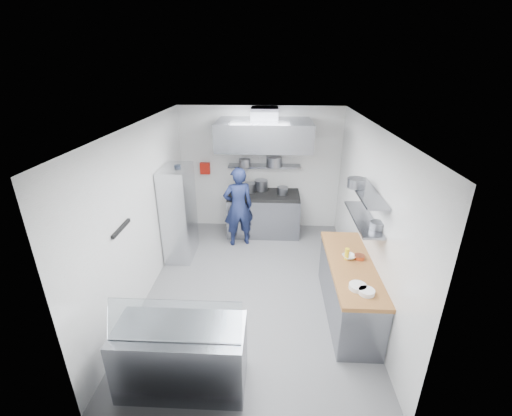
# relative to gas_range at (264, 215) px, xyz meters

# --- Properties ---
(floor) EXTENTS (5.00, 5.00, 0.00)m
(floor) POSITION_rel_gas_range_xyz_m (-0.10, -2.10, -0.45)
(floor) COLOR slate
(floor) RESTS_ON ground
(ceiling) EXTENTS (5.00, 5.00, 0.00)m
(ceiling) POSITION_rel_gas_range_xyz_m (-0.10, -2.10, 2.35)
(ceiling) COLOR silver
(ceiling) RESTS_ON wall_back
(wall_back) EXTENTS (3.60, 2.80, 0.02)m
(wall_back) POSITION_rel_gas_range_xyz_m (-0.10, 0.40, 0.95)
(wall_back) COLOR white
(wall_back) RESTS_ON floor
(wall_front) EXTENTS (3.60, 2.80, 0.02)m
(wall_front) POSITION_rel_gas_range_xyz_m (-0.10, -4.60, 0.95)
(wall_front) COLOR white
(wall_front) RESTS_ON floor
(wall_left) EXTENTS (2.80, 5.00, 0.02)m
(wall_left) POSITION_rel_gas_range_xyz_m (-1.90, -2.10, 0.95)
(wall_left) COLOR white
(wall_left) RESTS_ON floor
(wall_right) EXTENTS (2.80, 5.00, 0.02)m
(wall_right) POSITION_rel_gas_range_xyz_m (1.70, -2.10, 0.95)
(wall_right) COLOR white
(wall_right) RESTS_ON floor
(gas_range) EXTENTS (1.60, 0.80, 0.90)m
(gas_range) POSITION_rel_gas_range_xyz_m (0.00, 0.00, 0.00)
(gas_range) COLOR gray
(gas_range) RESTS_ON floor
(cooktop) EXTENTS (1.57, 0.78, 0.06)m
(cooktop) POSITION_rel_gas_range_xyz_m (0.00, 0.00, 0.48)
(cooktop) COLOR black
(cooktop) RESTS_ON gas_range
(stock_pot_left) EXTENTS (0.25, 0.25, 0.20)m
(stock_pot_left) POSITION_rel_gas_range_xyz_m (-0.32, 0.10, 0.61)
(stock_pot_left) COLOR slate
(stock_pot_left) RESTS_ON cooktop
(stock_pot_mid) EXTENTS (0.30, 0.30, 0.24)m
(stock_pot_mid) POSITION_rel_gas_range_xyz_m (-0.07, 0.22, 0.63)
(stock_pot_mid) COLOR slate
(stock_pot_mid) RESTS_ON cooktop
(stock_pot_right) EXTENTS (0.24, 0.24, 0.16)m
(stock_pot_right) POSITION_rel_gas_range_xyz_m (0.41, 0.00, 0.59)
(stock_pot_right) COLOR slate
(stock_pot_right) RESTS_ON cooktop
(over_range_shelf) EXTENTS (1.60, 0.30, 0.04)m
(over_range_shelf) POSITION_rel_gas_range_xyz_m (0.00, 0.24, 1.07)
(over_range_shelf) COLOR gray
(over_range_shelf) RESTS_ON wall_back
(shelf_pot_a) EXTENTS (0.24, 0.24, 0.18)m
(shelf_pot_a) POSITION_rel_gas_range_xyz_m (-0.42, 0.08, 1.18)
(shelf_pot_a) COLOR slate
(shelf_pot_a) RESTS_ON over_range_shelf
(shelf_pot_b) EXTENTS (0.33, 0.33, 0.22)m
(shelf_pot_b) POSITION_rel_gas_range_xyz_m (0.21, 0.14, 1.20)
(shelf_pot_b) COLOR slate
(shelf_pot_b) RESTS_ON over_range_shelf
(extractor_hood) EXTENTS (1.90, 1.15, 0.55)m
(extractor_hood) POSITION_rel_gas_range_xyz_m (0.00, -0.18, 1.85)
(extractor_hood) COLOR gray
(extractor_hood) RESTS_ON wall_back
(hood_duct) EXTENTS (0.55, 0.55, 0.24)m
(hood_duct) POSITION_rel_gas_range_xyz_m (0.00, 0.05, 2.23)
(hood_duct) COLOR slate
(hood_duct) RESTS_ON extractor_hood
(red_firebox) EXTENTS (0.22, 0.10, 0.26)m
(red_firebox) POSITION_rel_gas_range_xyz_m (-1.35, 0.34, 0.97)
(red_firebox) COLOR #B6180E
(red_firebox) RESTS_ON wall_back
(chef) EXTENTS (0.72, 0.58, 1.72)m
(chef) POSITION_rel_gas_range_xyz_m (-0.52, -0.55, 0.41)
(chef) COLOR #161F44
(chef) RESTS_ON floor
(wire_rack) EXTENTS (0.50, 0.90, 1.85)m
(wire_rack) POSITION_rel_gas_range_xyz_m (-1.63, -1.06, 0.48)
(wire_rack) COLOR silver
(wire_rack) RESTS_ON floor
(rack_bin_a) EXTENTS (0.17, 0.21, 0.19)m
(rack_bin_a) POSITION_rel_gas_range_xyz_m (-1.63, -1.19, 0.35)
(rack_bin_a) COLOR white
(rack_bin_a) RESTS_ON wire_rack
(rack_bin_b) EXTENTS (0.15, 0.19, 0.17)m
(rack_bin_b) POSITION_rel_gas_range_xyz_m (-1.63, -0.71, 0.85)
(rack_bin_b) COLOR yellow
(rack_bin_b) RESTS_ON wire_rack
(rack_jar) EXTENTS (0.12, 0.12, 0.18)m
(rack_jar) POSITION_rel_gas_range_xyz_m (-1.58, -1.05, 1.35)
(rack_jar) COLOR black
(rack_jar) RESTS_ON wire_rack
(knife_strip) EXTENTS (0.04, 0.55, 0.05)m
(knife_strip) POSITION_rel_gas_range_xyz_m (-1.88, -3.00, 1.10)
(knife_strip) COLOR black
(knife_strip) RESTS_ON wall_left
(prep_counter_base) EXTENTS (0.62, 2.00, 0.84)m
(prep_counter_base) POSITION_rel_gas_range_xyz_m (1.38, -2.70, -0.03)
(prep_counter_base) COLOR gray
(prep_counter_base) RESTS_ON floor
(prep_counter_top) EXTENTS (0.65, 2.04, 0.06)m
(prep_counter_top) POSITION_rel_gas_range_xyz_m (1.38, -2.70, 0.42)
(prep_counter_top) COLOR olive
(prep_counter_top) RESTS_ON prep_counter_base
(plate_stack_a) EXTENTS (0.23, 0.23, 0.06)m
(plate_stack_a) POSITION_rel_gas_range_xyz_m (1.33, -3.31, 0.48)
(plate_stack_a) COLOR white
(plate_stack_a) RESTS_ON prep_counter_top
(plate_stack_b) EXTENTS (0.21, 0.21, 0.06)m
(plate_stack_b) POSITION_rel_gas_range_xyz_m (1.42, -3.42, 0.48)
(plate_stack_b) COLOR white
(plate_stack_b) RESTS_ON prep_counter_top
(copper_pan) EXTENTS (0.16, 0.16, 0.06)m
(copper_pan) POSITION_rel_gas_range_xyz_m (1.52, -2.56, 0.48)
(copper_pan) COLOR #CA5E39
(copper_pan) RESTS_ON prep_counter_top
(squeeze_bottle) EXTENTS (0.06, 0.06, 0.18)m
(squeeze_bottle) POSITION_rel_gas_range_xyz_m (1.32, -2.58, 0.54)
(squeeze_bottle) COLOR yellow
(squeeze_bottle) RESTS_ON prep_counter_top
(mixing_bowl) EXTENTS (0.25, 0.25, 0.05)m
(mixing_bowl) POSITION_rel_gas_range_xyz_m (1.37, -2.54, 0.47)
(mixing_bowl) COLOR white
(mixing_bowl) RESTS_ON prep_counter_top
(wall_shelf_lower) EXTENTS (0.30, 1.30, 0.04)m
(wall_shelf_lower) POSITION_rel_gas_range_xyz_m (1.54, -2.40, 1.05)
(wall_shelf_lower) COLOR gray
(wall_shelf_lower) RESTS_ON wall_right
(wall_shelf_upper) EXTENTS (0.30, 1.30, 0.04)m
(wall_shelf_upper) POSITION_rel_gas_range_xyz_m (1.54, -2.40, 1.47)
(wall_shelf_upper) COLOR gray
(wall_shelf_upper) RESTS_ON wall_right
(shelf_pot_c) EXTENTS (0.20, 0.20, 0.10)m
(shelf_pot_c) POSITION_rel_gas_range_xyz_m (1.64, -2.77, 1.12)
(shelf_pot_c) COLOR slate
(shelf_pot_c) RESTS_ON wall_shelf_lower
(shelf_pot_d) EXTENTS (0.26, 0.26, 0.14)m
(shelf_pot_d) POSITION_rel_gas_range_xyz_m (1.41, -2.26, 1.56)
(shelf_pot_d) COLOR slate
(shelf_pot_d) RESTS_ON wall_shelf_upper
(display_case) EXTENTS (1.50, 0.70, 0.85)m
(display_case) POSITION_rel_gas_range_xyz_m (-0.85, -4.10, -0.03)
(display_case) COLOR gray
(display_case) RESTS_ON floor
(display_glass) EXTENTS (1.47, 0.19, 0.42)m
(display_glass) POSITION_rel_gas_range_xyz_m (-0.85, -4.22, 0.62)
(display_glass) COLOR silver
(display_glass) RESTS_ON display_case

